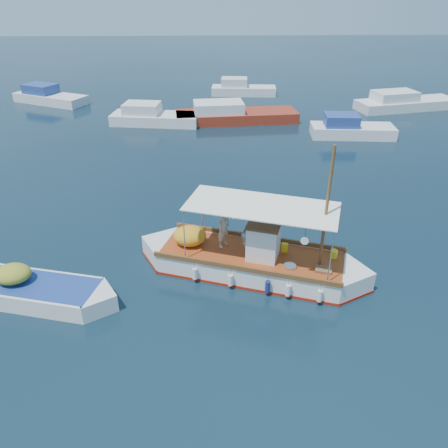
{
  "coord_description": "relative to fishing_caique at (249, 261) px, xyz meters",
  "views": [
    {
      "loc": [
        -1.03,
        -14.43,
        10.06
      ],
      "look_at": [
        -0.62,
        0.0,
        1.9
      ],
      "focal_mm": 35.0,
      "sensor_mm": 36.0,
      "label": 1
    }
  ],
  "objects": [
    {
      "name": "bg_boat_e",
      "position": [
        15.41,
        23.89,
        -0.0
      ],
      "size": [
        9.3,
        4.5,
        1.8
      ],
      "rotation": [
        0.0,
        0.0,
        0.22
      ],
      "color": "silver",
      "rests_on": "ground"
    },
    {
      "name": "dinghy",
      "position": [
        -7.76,
        -1.49,
        -0.18
      ],
      "size": [
        6.06,
        2.76,
        1.52
      ],
      "rotation": [
        0.0,
        0.0,
        -0.24
      ],
      "color": "white",
      "rests_on": "ground"
    },
    {
      "name": "bg_boat_ne",
      "position": [
        8.57,
        16.52,
        -0.0
      ],
      "size": [
        6.02,
        2.66,
        1.8
      ],
      "rotation": [
        0.0,
        0.0,
        -0.08
      ],
      "color": "silver",
      "rests_on": "ground"
    },
    {
      "name": "bg_boat_nw",
      "position": [
        -6.02,
        20.08,
        -0.0
      ],
      "size": [
        7.07,
        3.3,
        1.8
      ],
      "rotation": [
        0.0,
        0.0,
        -0.14
      ],
      "color": "silver",
      "rests_on": "ground"
    },
    {
      "name": "ground",
      "position": [
        -0.35,
        0.45,
        -0.5
      ],
      "size": [
        160.0,
        160.0,
        0.0
      ],
      "primitive_type": "plane",
      "color": "black",
      "rests_on": "ground"
    },
    {
      "name": "fishing_caique",
      "position": [
        0.0,
        0.0,
        0.0
      ],
      "size": [
        8.78,
        4.46,
        5.63
      ],
      "rotation": [
        0.0,
        0.0,
        -0.31
      ],
      "color": "white",
      "rests_on": "ground"
    },
    {
      "name": "bg_boat_n",
      "position": [
        0.28,
        20.5,
        -0.0
      ],
      "size": [
        9.81,
        3.71,
        1.8
      ],
      "rotation": [
        0.0,
        0.0,
        0.1
      ],
      "color": "maroon",
      "rests_on": "ground"
    },
    {
      "name": "bg_boat_far_n",
      "position": [
        1.58,
        29.67,
        -0.0
      ],
      "size": [
        6.33,
        2.46,
        1.8
      ],
      "rotation": [
        0.0,
        0.0,
        -0.08
      ],
      "color": "silver",
      "rests_on": "ground"
    },
    {
      "name": "bg_boat_far_w",
      "position": [
        -16.33,
        27.01,
        -0.0
      ],
      "size": [
        7.3,
        5.18,
        1.8
      ],
      "rotation": [
        0.0,
        0.0,
        -0.46
      ],
      "color": "silver",
      "rests_on": "ground"
    }
  ]
}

